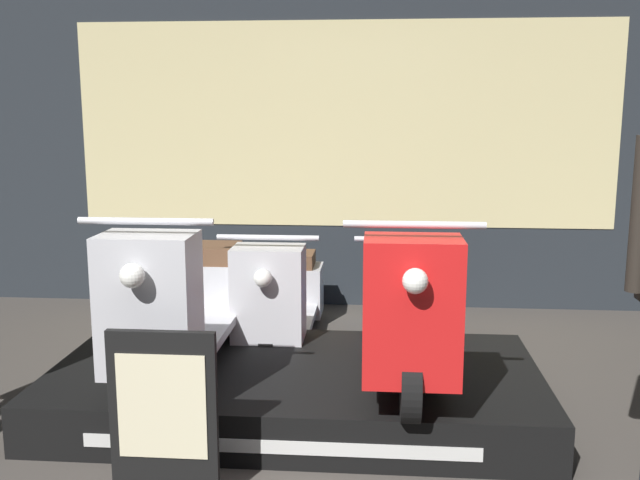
% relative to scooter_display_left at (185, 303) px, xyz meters
% --- Properties ---
extents(shop_wall_back, '(8.18, 0.09, 3.20)m').
position_rel_scooter_display_left_xyz_m(shop_wall_back, '(0.76, 2.35, 0.97)').
color(shop_wall_back, '#23282D').
rests_on(shop_wall_back, ground_plane).
extents(display_platform, '(2.69, 1.36, 0.27)m').
position_rel_scooter_display_left_xyz_m(display_platform, '(0.61, 0.04, -0.50)').
color(display_platform, black).
rests_on(display_platform, ground_plane).
extents(scooter_display_left, '(0.63, 1.73, 0.93)m').
position_rel_scooter_display_left_xyz_m(scooter_display_left, '(0.00, 0.00, 0.00)').
color(scooter_display_left, black).
rests_on(scooter_display_left, display_platform).
extents(scooter_display_right, '(0.63, 1.73, 0.93)m').
position_rel_scooter_display_left_xyz_m(scooter_display_right, '(1.21, 0.00, 0.00)').
color(scooter_display_right, black).
rests_on(scooter_display_right, display_platform).
extents(scooter_backrow_0, '(0.63, 1.73, 0.93)m').
position_rel_scooter_display_left_xyz_m(scooter_backrow_0, '(0.38, 1.11, -0.27)').
color(scooter_backrow_0, black).
rests_on(scooter_backrow_0, ground_plane).
extents(scooter_backrow_1, '(0.63, 1.73, 0.93)m').
position_rel_scooter_display_left_xyz_m(scooter_backrow_1, '(1.22, 1.11, -0.27)').
color(scooter_backrow_1, black).
rests_on(scooter_backrow_1, ground_plane).
extents(price_sign_board, '(0.47, 0.04, 0.77)m').
position_rel_scooter_display_left_xyz_m(price_sign_board, '(0.15, -0.93, -0.24)').
color(price_sign_board, black).
rests_on(price_sign_board, ground_plane).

